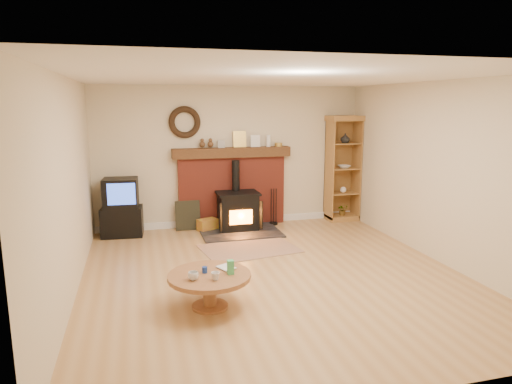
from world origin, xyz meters
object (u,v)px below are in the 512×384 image
object	(u,v)px
wood_stove	(238,212)
coffee_table	(210,280)
curio_cabinet	(342,168)
tv_unit	(122,208)

from	to	relation	value
wood_stove	coffee_table	size ratio (longest dim) A/B	1.49
curio_cabinet	tv_unit	bearing A→B (deg)	-178.80
wood_stove	curio_cabinet	size ratio (longest dim) A/B	0.68
curio_cabinet	coffee_table	size ratio (longest dim) A/B	2.18
wood_stove	curio_cabinet	xyz separation A→B (m)	(2.16, 0.28, 0.68)
tv_unit	coffee_table	size ratio (longest dim) A/B	1.08
wood_stove	tv_unit	xyz separation A→B (m)	(-2.03, 0.20, 0.14)
curio_cabinet	coffee_table	distance (m)	4.66
coffee_table	wood_stove	bearing A→B (deg)	71.68
tv_unit	curio_cabinet	world-z (taller)	curio_cabinet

